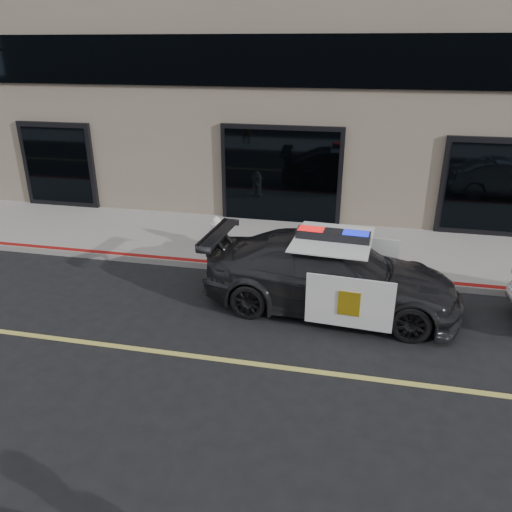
# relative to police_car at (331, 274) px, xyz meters

# --- Properties ---
(ground) EXTENTS (120.00, 120.00, 0.00)m
(ground) POSITION_rel_police_car_xyz_m (-0.81, -2.24, -0.74)
(ground) COLOR black
(ground) RESTS_ON ground
(sidewalk_n) EXTENTS (60.00, 3.50, 0.15)m
(sidewalk_n) POSITION_rel_police_car_xyz_m (-0.81, 3.01, -0.66)
(sidewalk_n) COLOR gray
(sidewalk_n) RESTS_ON ground
(building_n) EXTENTS (60.00, 7.00, 12.00)m
(building_n) POSITION_rel_police_car_xyz_m (-0.81, 8.26, 5.26)
(building_n) COLOR #756856
(building_n) RESTS_ON ground
(police_car) EXTENTS (2.75, 5.30, 1.64)m
(police_car) POSITION_rel_police_car_xyz_m (0.00, 0.00, 0.00)
(police_car) COLOR black
(police_car) RESTS_ON ground
(fire_hydrant) EXTENTS (0.38, 0.53, 0.84)m
(fire_hydrant) POSITION_rel_police_car_xyz_m (-2.99, 2.20, -0.19)
(fire_hydrant) COLOR white
(fire_hydrant) RESTS_ON sidewalk_n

